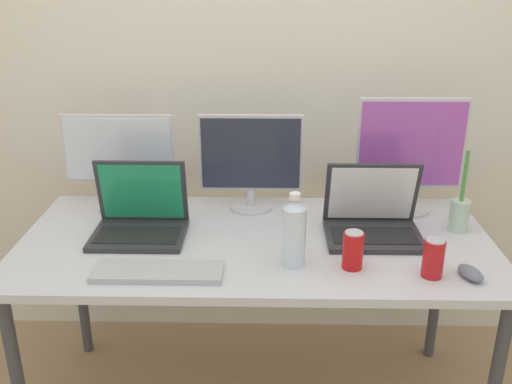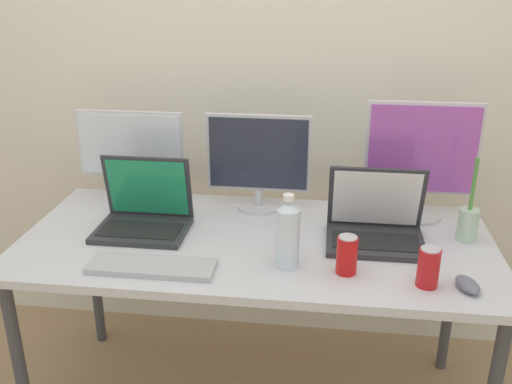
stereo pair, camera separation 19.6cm
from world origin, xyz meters
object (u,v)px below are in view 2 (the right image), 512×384
monitor_left (131,155)px  soda_can_near_keyboard (428,267)px  mouse_by_keyboard (468,285)px  work_desk (256,254)px  water_bottle (288,234)px  keyboard_main (152,266)px  soda_can_by_laptop (347,255)px  laptop_secondary (375,225)px  monitor_center (259,159)px  bamboo_vase (468,222)px  laptop_silver (144,213)px  monitor_right (421,157)px

monitor_left → soda_can_near_keyboard: size_ratio=3.44×
mouse_by_keyboard → soda_can_near_keyboard: 0.13m
work_desk → water_bottle: bearing=-55.2°
monitor_left → keyboard_main: monitor_left is taller
mouse_by_keyboard → soda_can_by_laptop: size_ratio=0.83×
laptop_secondary → keyboard_main: size_ratio=0.82×
monitor_center → soda_can_near_keyboard: size_ratio=3.21×
water_bottle → bamboo_vase: (0.61, 0.27, -0.05)m
laptop_silver → water_bottle: size_ratio=1.32×
work_desk → keyboard_main: size_ratio=4.11×
laptop_silver → bamboo_vase: 1.16m
work_desk → laptop_silver: laptop_silver is taller
monitor_right → mouse_by_keyboard: bearing=-80.7°
work_desk → monitor_right: monitor_right is taller
work_desk → monitor_left: 0.66m
monitor_center → soda_can_by_laptop: 0.60m
monitor_left → laptop_silver: monitor_left is taller
laptop_silver → keyboard_main: laptop_silver is taller
monitor_center → soda_can_by_laptop: monitor_center is taller
work_desk → mouse_by_keyboard: 0.73m
monitor_right → soda_can_by_laptop: 0.58m
keyboard_main → bamboo_vase: bearing=18.4°
monitor_right → keyboard_main: monitor_right is taller
work_desk → keyboard_main: keyboard_main is taller
laptop_silver → keyboard_main: bearing=-68.5°
laptop_silver → soda_can_near_keyboard: 1.01m
monitor_right → laptop_secondary: size_ratio=1.34×
laptop_secondary → soda_can_by_laptop: (-0.10, -0.24, 0.00)m
monitor_left → soda_can_by_laptop: size_ratio=3.44×
work_desk → soda_can_by_laptop: size_ratio=13.31×
soda_can_by_laptop → bamboo_vase: bearing=34.0°
water_bottle → bamboo_vase: 0.67m
soda_can_by_laptop → soda_can_near_keyboard: bearing=-11.4°
monitor_left → monitor_center: 0.51m
monitor_center → monitor_right: monitor_right is taller
soda_can_near_keyboard → laptop_secondary: bearing=115.2°
monitor_right → bamboo_vase: monitor_right is taller
soda_can_by_laptop → bamboo_vase: bamboo_vase is taller
monitor_center → monitor_right: bearing=-0.1°
monitor_left → soda_can_near_keyboard: monitor_left is taller
monitor_left → mouse_by_keyboard: monitor_left is taller
laptop_silver → water_bottle: (0.54, -0.21, 0.05)m
water_bottle → soda_can_by_laptop: size_ratio=1.98×
laptop_silver → laptop_secondary: 0.84m
soda_can_near_keyboard → monitor_left: bearing=154.1°
soda_can_near_keyboard → bamboo_vase: size_ratio=0.41×
keyboard_main → soda_can_near_keyboard: soda_can_near_keyboard is taller
keyboard_main → work_desk: bearing=40.4°
laptop_secondary → bamboo_vase: size_ratio=1.10×
keyboard_main → soda_can_near_keyboard: size_ratio=3.24×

